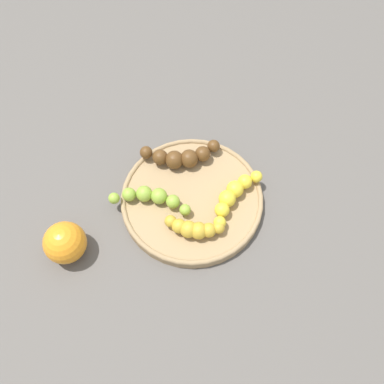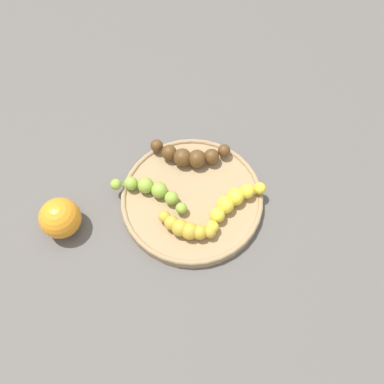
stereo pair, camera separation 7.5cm
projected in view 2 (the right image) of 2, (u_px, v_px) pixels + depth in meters
name	position (u px, v px, depth m)	size (l,w,h in m)	color
ground_plane	(192.00, 201.00, 0.78)	(2.40, 2.40, 0.00)	#56514C
fruit_bowl	(192.00, 198.00, 0.77)	(0.28, 0.28, 0.02)	#A08259
banana_spotted	(185.00, 228.00, 0.71)	(0.09, 0.07, 0.03)	gold
banana_yellow	(232.00, 203.00, 0.74)	(0.05, 0.14, 0.03)	yellow
banana_overripe	(190.00, 155.00, 0.79)	(0.11, 0.13, 0.04)	#593819
banana_green	(151.00, 190.00, 0.75)	(0.13, 0.10, 0.03)	#8CAD38
orange_fruit	(60.00, 218.00, 0.72)	(0.08, 0.08, 0.08)	orange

